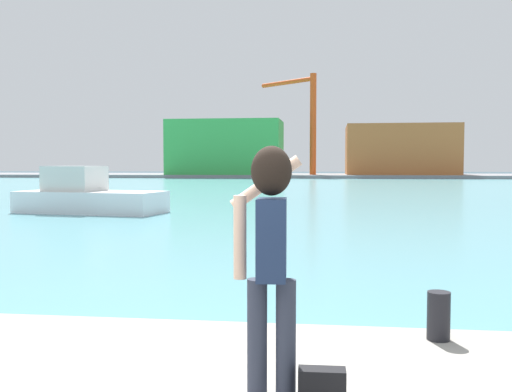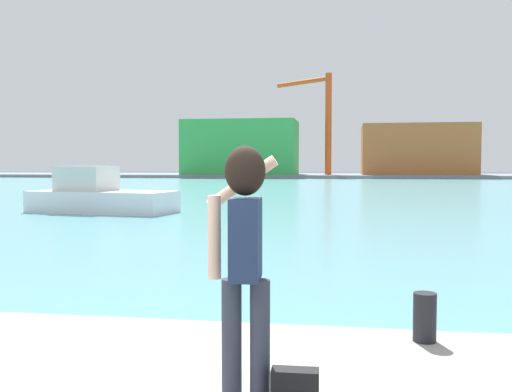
% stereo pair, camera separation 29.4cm
% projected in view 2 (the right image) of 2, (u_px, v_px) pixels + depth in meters
% --- Properties ---
extents(ground_plane, '(220.00, 220.00, 0.00)m').
position_uv_depth(ground_plane, '(331.00, 188.00, 53.36)').
color(ground_plane, '#334751').
extents(harbor_water, '(140.00, 100.00, 0.02)m').
position_uv_depth(harbor_water, '(331.00, 187.00, 55.33)').
color(harbor_water, '#599EA8').
rests_on(harbor_water, ground_plane).
extents(far_shore_dock, '(140.00, 20.00, 0.50)m').
position_uv_depth(far_shore_dock, '(338.00, 176.00, 94.77)').
color(far_shore_dock, gray).
rests_on(far_shore_dock, ground_plane).
extents(person_photographer, '(0.53, 0.55, 1.74)m').
position_uv_depth(person_photographer, '(244.00, 244.00, 3.99)').
color(person_photographer, '#2D3342').
rests_on(person_photographer, quay_promenade).
extents(handbag, '(0.32, 0.15, 0.24)m').
position_uv_depth(handbag, '(295.00, 387.00, 3.89)').
color(handbag, black).
rests_on(handbag, quay_promenade).
extents(harbor_bollard, '(0.21, 0.21, 0.45)m').
position_uv_depth(harbor_bollard, '(425.00, 317.00, 5.27)').
color(harbor_bollard, black).
rests_on(harbor_bollard, quay_promenade).
extents(boat_moored, '(6.75, 3.57, 2.06)m').
position_uv_depth(boat_moored, '(99.00, 196.00, 25.85)').
color(boat_moored, white).
rests_on(boat_moored, harbor_water).
extents(warehouse_left, '(17.80, 9.80, 8.60)m').
position_uv_depth(warehouse_left, '(241.00, 148.00, 92.99)').
color(warehouse_left, green).
rests_on(warehouse_left, far_shore_dock).
extents(warehouse_right, '(17.19, 12.16, 7.87)m').
position_uv_depth(warehouse_right, '(416.00, 150.00, 92.44)').
color(warehouse_right, '#B26633').
rests_on(warehouse_right, far_shore_dock).
extents(port_crane, '(9.43, 8.18, 15.74)m').
position_uv_depth(port_crane, '(321.00, 113.00, 91.05)').
color(port_crane, '#D84C19').
rests_on(port_crane, far_shore_dock).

